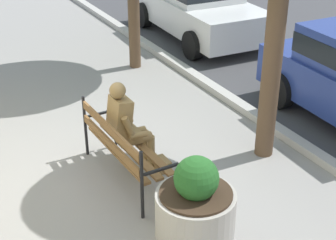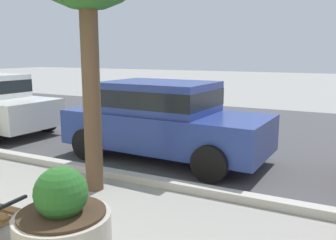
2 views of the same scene
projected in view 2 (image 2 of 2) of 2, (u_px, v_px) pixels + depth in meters
name	position (u px, v px, depth m)	size (l,w,h in m)	color
street_surface	(193.00, 127.00, 10.52)	(60.00, 9.00, 0.01)	#424244
curb_stone	(91.00, 170.00, 6.49)	(60.00, 0.20, 0.12)	#B2AFA8
concrete_planter	(63.00, 232.00, 3.50)	(0.93, 0.93, 1.07)	#A8A399
parked_car_blue	(163.00, 118.00, 7.28)	(4.17, 2.05, 1.56)	navy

